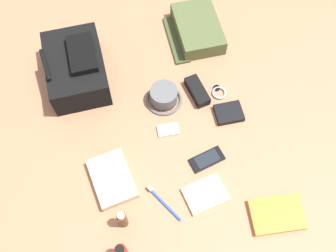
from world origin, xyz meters
The scene contains 15 objects.
ground_plane centered at (0.00, 0.00, -0.01)m, with size 2.64×2.02×0.02m, color #A26748.
backpack centered at (0.37, 0.27, 0.07)m, with size 0.36×0.26×0.16m.
toiletry_pouch centered at (0.41, -0.29, 0.04)m, with size 0.30×0.26×0.07m.
bucket_hat centered at (0.14, -0.03, 0.03)m, with size 0.15×0.15×0.07m.
sunscreen_spray centered at (-0.40, 0.31, 0.06)m, with size 0.04×0.04×0.12m.
cologne_bottle centered at (-0.29, 0.28, 0.06)m, with size 0.03×0.03×0.12m.
paperback_novel centered at (-0.46, -0.25, 0.01)m, with size 0.17×0.21×0.02m.
cell_phone centered at (-0.17, -0.10, 0.01)m, with size 0.08×0.14×0.01m.
media_player centered at (0.00, 0.00, 0.01)m, with size 0.06×0.09×0.01m.
wristwatch centered at (0.09, -0.26, 0.01)m, with size 0.07×0.06×0.01m.
toothbrush centered at (-0.26, 0.12, 0.01)m, with size 0.17×0.08×0.02m.
wallet centered at (-0.02, -0.26, 0.01)m, with size 0.09×0.11×0.02m, color black.
notepad centered at (-0.30, -0.04, 0.01)m, with size 0.11×0.15×0.02m, color beige.
folded_towel centered at (-0.12, 0.27, 0.02)m, with size 0.20×0.14×0.04m, color #C6B289.
sunglasses_case centered at (0.12, -0.17, 0.02)m, with size 0.14×0.06×0.04m, color black.
Camera 1 is at (-0.64, 0.24, 1.40)m, focal length 41.61 mm.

